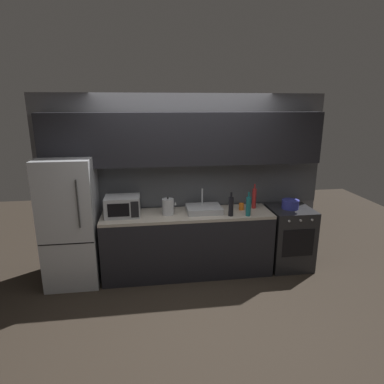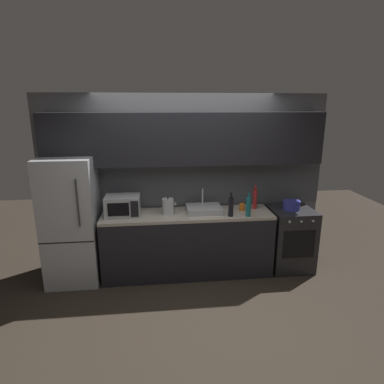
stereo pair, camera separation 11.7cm
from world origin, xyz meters
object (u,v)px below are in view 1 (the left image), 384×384
at_px(kettle, 168,207).
at_px(cooking_pot, 290,204).
at_px(wine_bottle_dark, 231,206).
at_px(wine_bottle_red, 254,198).
at_px(refrigerator, 71,222).
at_px(wine_bottle_teal, 248,206).
at_px(mug_orange, 241,207).
at_px(oven_range, 289,237).
at_px(microwave, 123,206).

xyz_separation_m(kettle, cooking_pot, (1.75, 0.01, -0.04)).
bearing_deg(wine_bottle_dark, wine_bottle_red, 34.55).
xyz_separation_m(refrigerator, kettle, (1.29, -0.01, 0.15)).
bearing_deg(refrigerator, wine_bottle_red, 2.24).
bearing_deg(wine_bottle_dark, wine_bottle_teal, -7.18).
bearing_deg(cooking_pot, wine_bottle_red, 169.03).
height_order(mug_orange, cooking_pot, cooking_pot).
height_order(oven_range, mug_orange, mug_orange).
relative_size(refrigerator, wine_bottle_dark, 5.25).
relative_size(refrigerator, kettle, 7.06).
height_order(wine_bottle_teal, mug_orange, wine_bottle_teal).
bearing_deg(microwave, cooking_pot, -0.44).
distance_m(refrigerator, cooking_pot, 3.04).
distance_m(wine_bottle_dark, wine_bottle_red, 0.51).
xyz_separation_m(kettle, mug_orange, (1.04, 0.05, -0.06)).
relative_size(wine_bottle_dark, wine_bottle_red, 0.91).
bearing_deg(cooking_pot, oven_range, -4.06).
distance_m(oven_range, mug_orange, 0.88).
bearing_deg(mug_orange, oven_range, -3.34).
xyz_separation_m(wine_bottle_teal, wine_bottle_red, (0.18, 0.32, 0.01)).
height_order(wine_bottle_dark, wine_bottle_teal, wine_bottle_teal).
height_order(refrigerator, mug_orange, refrigerator).
distance_m(refrigerator, wine_bottle_dark, 2.13).
bearing_deg(microwave, kettle, -2.53).
distance_m(microwave, wine_bottle_red, 1.85).
relative_size(microwave, wine_bottle_red, 1.29).
bearing_deg(wine_bottle_red, microwave, -177.51).
relative_size(refrigerator, oven_range, 1.90).
height_order(kettle, wine_bottle_teal, wine_bottle_teal).
relative_size(kettle, wine_bottle_teal, 0.74).
distance_m(kettle, mug_orange, 1.05).
height_order(oven_range, wine_bottle_dark, wine_bottle_dark).
distance_m(microwave, wine_bottle_teal, 1.68).
bearing_deg(microwave, wine_bottle_dark, -8.17).
distance_m(oven_range, cooking_pot, 0.51).
bearing_deg(wine_bottle_red, oven_range, -10.71).
height_order(wine_bottle_red, cooking_pot, wine_bottle_red).
bearing_deg(wine_bottle_red, cooking_pot, -10.97).
bearing_deg(cooking_pot, kettle, -179.72).
xyz_separation_m(refrigerator, mug_orange, (2.33, 0.04, 0.09)).
xyz_separation_m(kettle, wine_bottle_teal, (1.06, -0.21, 0.03)).
bearing_deg(mug_orange, wine_bottle_red, 15.97).
bearing_deg(wine_bottle_dark, microwave, 171.83).
relative_size(refrigerator, cooking_pot, 7.02).
bearing_deg(mug_orange, wine_bottle_dark, -133.18).
xyz_separation_m(wine_bottle_teal, cooking_pot, (0.69, 0.22, -0.07)).
height_order(wine_bottle_red, mug_orange, wine_bottle_red).
distance_m(oven_range, wine_bottle_dark, 1.13).
bearing_deg(oven_range, wine_bottle_dark, -168.85).
bearing_deg(wine_bottle_teal, wine_bottle_red, 59.77).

